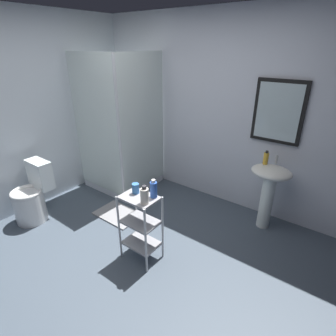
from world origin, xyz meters
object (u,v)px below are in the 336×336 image
at_px(shower_stall, 123,160).
at_px(hand_soap_bottle, 266,158).
at_px(toilet, 32,197).
at_px(shampoo_bottle_blue, 154,189).
at_px(lotion_bottle_white, 144,196).
at_px(bath_mat, 118,214).
at_px(pedestal_sink, 269,185).
at_px(storage_cart, 141,223).
at_px(rinse_cup, 136,188).

bearing_deg(shower_stall, hand_soap_bottle, 9.47).
xyz_separation_m(toilet, shampoo_bottle_blue, (1.69, 0.39, 0.51)).
height_order(toilet, lotion_bottle_white, lotion_bottle_white).
bearing_deg(bath_mat, shower_stall, 128.75).
height_order(pedestal_sink, shampoo_bottle_blue, shampoo_bottle_blue).
relative_size(pedestal_sink, storage_cart, 1.09).
bearing_deg(bath_mat, toilet, -139.29).
xyz_separation_m(shower_stall, hand_soap_bottle, (2.03, 0.34, 0.42)).
relative_size(rinse_cup, bath_mat, 0.17).
height_order(toilet, rinse_cup, rinse_cup).
height_order(shampoo_bottle_blue, bath_mat, shampoo_bottle_blue).
bearing_deg(hand_soap_bottle, shower_stall, -170.53).
xyz_separation_m(toilet, rinse_cup, (1.50, 0.34, 0.48)).
bearing_deg(bath_mat, storage_cart, -26.23).
bearing_deg(shower_stall, rinse_cup, -38.97).
bearing_deg(shampoo_bottle_blue, rinse_cup, -166.14).
bearing_deg(toilet, rinse_cup, 12.80).
distance_m(storage_cart, lotion_bottle_white, 0.40).
height_order(shower_stall, bath_mat, shower_stall).
distance_m(rinse_cup, bath_mat, 1.11).
height_order(rinse_cup, bath_mat, rinse_cup).
relative_size(pedestal_sink, lotion_bottle_white, 4.46).
distance_m(hand_soap_bottle, rinse_cup, 1.55).
height_order(toilet, bath_mat, toilet).
height_order(shampoo_bottle_blue, rinse_cup, shampoo_bottle_blue).
relative_size(pedestal_sink, toilet, 1.07).
relative_size(storage_cart, bath_mat, 1.23).
bearing_deg(pedestal_sink, toilet, -146.32).
relative_size(shower_stall, toilet, 2.63).
height_order(toilet, storage_cart, toilet).
xyz_separation_m(toilet, lotion_bottle_white, (1.69, 0.25, 0.51)).
bearing_deg(shower_stall, storage_cart, -38.24).
relative_size(toilet, lotion_bottle_white, 4.18).
xyz_separation_m(shower_stall, storage_cart, (1.28, -1.01, -0.03)).
bearing_deg(rinse_cup, lotion_bottle_white, -24.03).
height_order(shower_stall, hand_soap_bottle, shower_stall).
bearing_deg(bath_mat, pedestal_sink, 29.73).
xyz_separation_m(pedestal_sink, rinse_cup, (-0.93, -1.28, 0.21)).
bearing_deg(hand_soap_bottle, rinse_cup, -122.27).
height_order(pedestal_sink, toilet, pedestal_sink).
height_order(shower_stall, pedestal_sink, shower_stall).
bearing_deg(shampoo_bottle_blue, shower_stall, 146.41).
bearing_deg(lotion_bottle_white, bath_mat, 154.13).
height_order(pedestal_sink, lotion_bottle_white, lotion_bottle_white).
height_order(hand_soap_bottle, lotion_bottle_white, hand_soap_bottle).
bearing_deg(hand_soap_bottle, bath_mat, -147.75).
bearing_deg(storage_cart, shampoo_bottle_blue, 36.38).
distance_m(pedestal_sink, rinse_cup, 1.59).
xyz_separation_m(hand_soap_bottle, shampoo_bottle_blue, (-0.64, -1.26, -0.06)).
xyz_separation_m(lotion_bottle_white, shampoo_bottle_blue, (-0.00, 0.13, 0.00)).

